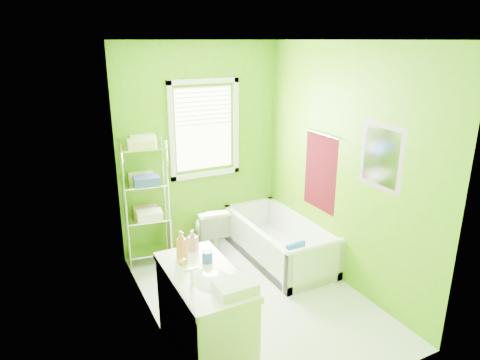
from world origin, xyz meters
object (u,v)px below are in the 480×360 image
bathtub (279,246)px  wire_shelf_unit (146,188)px  toilet (209,230)px  vanity (205,312)px

bathtub → wire_shelf_unit: 1.77m
bathtub → wire_shelf_unit: bearing=155.1°
toilet → bathtub: bearing=153.6°
vanity → wire_shelf_unit: wire_shelf_unit is taller
toilet → wire_shelf_unit: wire_shelf_unit is taller
toilet → vanity: 1.81m
bathtub → toilet: size_ratio=2.36×
bathtub → toilet: (-0.73, 0.48, 0.17)m
bathtub → wire_shelf_unit: (-1.44, 0.67, 0.78)m
bathtub → toilet: 0.89m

